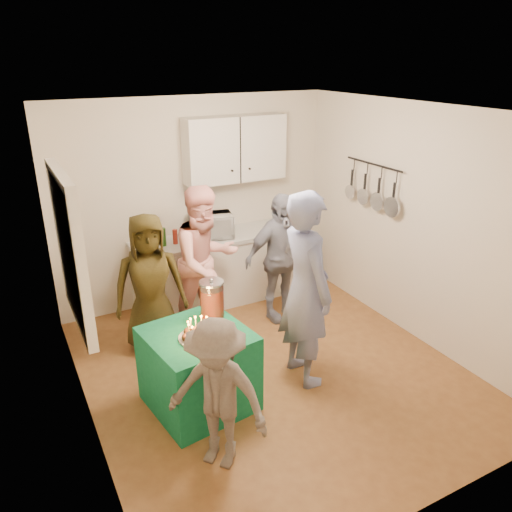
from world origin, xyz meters
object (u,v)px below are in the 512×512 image
microwave (211,226)px  party_table (199,369)px  punch_jar (212,300)px  woman_back_center (206,262)px  woman_back_right (279,258)px  counter (221,270)px  man_birthday (305,289)px  child_near_left (217,395)px  woman_back_left (150,285)px

microwave → party_table: (-0.94, -1.85, -0.68)m
punch_jar → woman_back_center: woman_back_center is taller
party_table → woman_back_right: size_ratio=0.54×
party_table → counter: bearing=60.2°
punch_jar → woman_back_center: bearing=70.5°
party_table → man_birthday: 1.24m
man_birthday → child_near_left: 1.43m
counter → man_birthday: man_birthday is taller
woman_back_right → man_birthday: bearing=-112.7°
woman_back_center → party_table: bearing=-129.2°
punch_jar → man_birthday: (0.84, -0.28, 0.04)m
woman_back_center → child_near_left: (-0.72, -1.93, -0.24)m
woman_back_left → woman_back_right: size_ratio=0.99×
counter → woman_back_center: size_ratio=1.25×
child_near_left → woman_back_left: bearing=138.3°
microwave → punch_jar: (-0.69, -1.64, -0.13)m
man_birthday → woman_back_center: (-0.50, 1.27, -0.09)m
party_table → man_birthday: man_birthday is taller
man_birthday → woman_back_center: bearing=22.6°
microwave → man_birthday: 1.93m
counter → punch_jar: (-0.81, -1.64, 0.50)m
microwave → woman_back_left: (-1.03, -0.73, -0.28)m
man_birthday → woman_back_left: (-1.17, 1.19, -0.19)m
punch_jar → woman_back_center: (0.35, 0.98, -0.05)m
party_table → woman_back_left: 1.20m
counter → woman_back_right: bearing=-60.1°
microwave → woman_back_center: size_ratio=0.30×
counter → microwave: size_ratio=4.19×
microwave → child_near_left: child_near_left is taller
child_near_left → microwave: bearing=117.2°
microwave → woman_back_left: size_ratio=0.34×
woman_back_center → child_near_left: 2.08m
punch_jar → child_near_left: (-0.38, -0.95, -0.29)m
woman_back_left → woman_back_center: bearing=14.5°
counter → woman_back_center: woman_back_center is taller
woman_back_left → woman_back_center: (0.68, 0.07, 0.10)m
woman_back_center → woman_back_left: bearing=173.3°
microwave → woman_back_left: woman_back_left is taller
party_table → woman_back_center: (0.59, 1.20, 0.50)m
counter → woman_back_right: size_ratio=1.39×
counter → woman_back_center: 0.92m
party_table → woman_back_right: bearing=36.4°
microwave → man_birthday: man_birthday is taller
microwave → child_near_left: (-1.07, -2.59, -0.41)m
woman_back_right → child_near_left: size_ratio=1.23×
man_birthday → party_table: bearing=87.5°
counter → party_table: size_ratio=2.59×
microwave → child_near_left: size_ratio=0.41×
counter → party_table: bearing=-119.8°
microwave → man_birthday: size_ratio=0.27×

